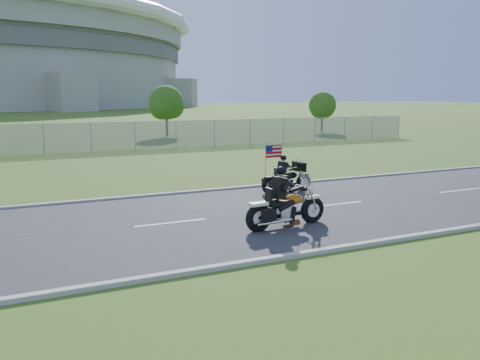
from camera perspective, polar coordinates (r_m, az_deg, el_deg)
name	(u,v)px	position (r m, az deg, el deg)	size (l,w,h in m)	color
ground	(232,217)	(14.92, -1.02, -4.57)	(420.00, 420.00, 0.00)	#254616
road	(232,217)	(14.91, -1.02, -4.49)	(120.00, 8.00, 0.04)	#28282B
curb_north	(192,192)	(18.60, -5.87, -1.46)	(120.00, 0.18, 0.12)	#9E9B93
curb_south	(297,255)	(11.44, 6.98, -9.06)	(120.00, 0.18, 0.12)	#9E9B93
fence	(43,139)	(33.41, -22.84, 4.65)	(60.00, 0.03, 2.00)	gray
tree_fence_near	(167,104)	(44.87, -8.94, 9.10)	(3.52, 3.28, 4.75)	#382316
tree_fence_far	(322,107)	(49.72, 10.02, 8.79)	(3.08, 2.87, 4.20)	#382316
motorcycle_lead	(285,209)	(13.66, 5.52, -3.50)	(2.75, 0.84, 1.85)	black
motorcycle_follow	(287,180)	(18.57, 5.73, 0.01)	(2.28, 0.76, 1.90)	black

